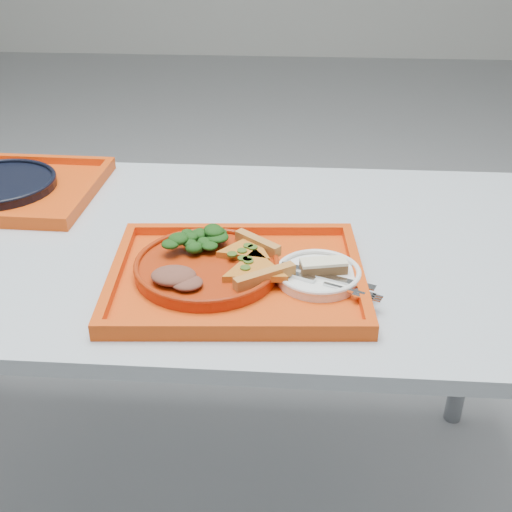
{
  "coord_description": "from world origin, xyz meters",
  "views": [
    {
      "loc": [
        0.24,
        -1.13,
        1.37
      ],
      "look_at": [
        0.17,
        -0.11,
        0.78
      ],
      "focal_mm": 45.0,
      "sensor_mm": 36.0,
      "label": 1
    }
  ],
  "objects_px": {
    "dinner_plate": "(207,268)",
    "dessert_bar": "(324,266)",
    "tray_far": "(0,191)",
    "tray_main": "(237,279)"
  },
  "relations": [
    {
      "from": "dessert_bar",
      "to": "tray_main",
      "type": "bearing_deg",
      "value": 169.7
    },
    {
      "from": "tray_far",
      "to": "dessert_bar",
      "type": "height_order",
      "value": "dessert_bar"
    },
    {
      "from": "tray_main",
      "to": "dessert_bar",
      "type": "xyz_separation_m",
      "value": [
        0.15,
        0.0,
        0.03
      ]
    },
    {
      "from": "tray_main",
      "to": "tray_far",
      "type": "distance_m",
      "value": 0.68
    },
    {
      "from": "tray_far",
      "to": "tray_main",
      "type": "bearing_deg",
      "value": -29.34
    },
    {
      "from": "tray_main",
      "to": "dinner_plate",
      "type": "bearing_deg",
      "value": 165.75
    },
    {
      "from": "dinner_plate",
      "to": "dessert_bar",
      "type": "bearing_deg",
      "value": -1.46
    },
    {
      "from": "tray_main",
      "to": "tray_far",
      "type": "height_order",
      "value": "same"
    },
    {
      "from": "dinner_plate",
      "to": "dessert_bar",
      "type": "xyz_separation_m",
      "value": [
        0.21,
        -0.01,
        0.02
      ]
    },
    {
      "from": "dessert_bar",
      "to": "tray_far",
      "type": "bearing_deg",
      "value": 143.05
    }
  ]
}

